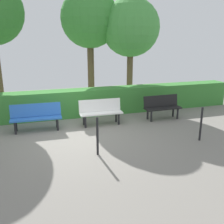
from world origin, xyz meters
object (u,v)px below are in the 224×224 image
object	(u,v)px
bench_black	(162,106)
tree_near	(131,28)
bench_blue	(36,116)
bench_white	(101,111)
tree_mid	(90,19)

from	to	relation	value
bench_black	tree_near	xyz separation A→B (m)	(0.26, -2.62, 2.84)
tree_near	bench_blue	bearing A→B (deg)	30.76
bench_white	tree_mid	distance (m)	4.58
bench_blue	bench_black	bearing A→B (deg)	-179.42
bench_black	tree_mid	size ratio (longest dim) A/B	0.28
tree_near	tree_mid	bearing A→B (deg)	-22.80
bench_black	tree_near	size ratio (longest dim) A/B	0.30
bench_black	tree_near	bearing A→B (deg)	-85.04
bench_blue	tree_mid	size ratio (longest dim) A/B	0.32
bench_white	tree_near	xyz separation A→B (m)	(-2.08, -2.56, 2.84)
tree_mid	tree_near	bearing A→B (deg)	157.20
bench_white	bench_black	bearing A→B (deg)	179.98
bench_blue	tree_near	size ratio (longest dim) A/B	0.35
bench_white	bench_blue	xyz separation A→B (m)	(2.14, -0.05, 0.00)
bench_black	bench_white	bearing A→B (deg)	-2.22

